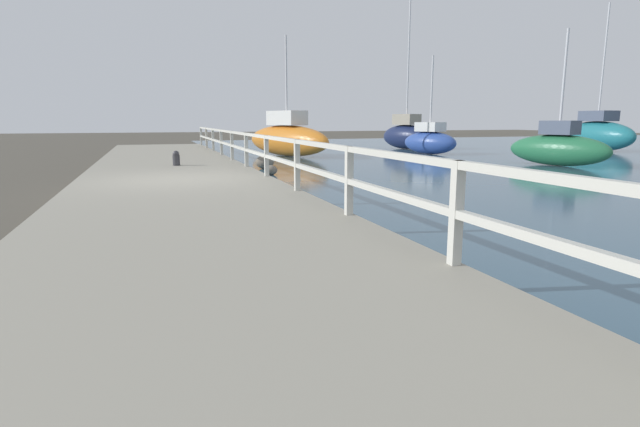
{
  "coord_description": "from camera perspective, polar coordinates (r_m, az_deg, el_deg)",
  "views": [
    {
      "loc": [
        -0.55,
        -12.06,
        1.66
      ],
      "look_at": [
        2.84,
        -2.06,
        -0.32
      ],
      "focal_mm": 28.0,
      "sensor_mm": 36.0,
      "label": 1
    }
  ],
  "objects": [
    {
      "name": "dock_walkway",
      "position": [
        12.17,
        -16.03,
        3.07
      ],
      "size": [
        4.51,
        36.0,
        0.29
      ],
      "color": "gray",
      "rests_on": "ground"
    },
    {
      "name": "boulder_mid_strip",
      "position": [
        15.39,
        -5.66,
        4.95
      ],
      "size": [
        0.41,
        0.36,
        0.3
      ],
      "color": "slate",
      "rests_on": "ground"
    },
    {
      "name": "boulder_upstream",
      "position": [
        17.4,
        -6.33,
        5.87
      ],
      "size": [
        0.63,
        0.56,
        0.47
      ],
      "color": "slate",
      "rests_on": "ground"
    },
    {
      "name": "ground_plane",
      "position": [
        12.19,
        -15.99,
        2.39
      ],
      "size": [
        120.0,
        120.0,
        0.0
      ],
      "primitive_type": "plane",
      "color": "#4C473D"
    },
    {
      "name": "railing",
      "position": [
        12.38,
        -6.16,
        7.4
      ],
      "size": [
        0.1,
        32.5,
        1.0
      ],
      "color": "beige",
      "rests_on": "dock_walkway"
    },
    {
      "name": "sailboat_navy",
      "position": [
        29.64,
        9.82,
        8.9
      ],
      "size": [
        2.37,
        3.71,
        8.35
      ],
      "rotation": [
        0.0,
        0.0,
        0.31
      ],
      "color": "#192347",
      "rests_on": "water_surface"
    },
    {
      "name": "mooring_bollard",
      "position": [
        15.88,
        -16.11,
        6.09
      ],
      "size": [
        0.22,
        0.22,
        0.45
      ],
      "color": "#333338",
      "rests_on": "dock_walkway"
    },
    {
      "name": "sailboat_green",
      "position": [
        20.39,
        25.55,
        6.79
      ],
      "size": [
        2.15,
        4.01,
        4.83
      ],
      "rotation": [
        0.0,
        0.0,
        0.29
      ],
      "color": "#236B42",
      "rests_on": "water_surface"
    },
    {
      "name": "sailboat_blue",
      "position": [
        25.32,
        12.43,
        8.11
      ],
      "size": [
        2.19,
        3.3,
        4.68
      ],
      "rotation": [
        0.0,
        0.0,
        0.34
      ],
      "color": "#2D4C9E",
      "rests_on": "water_surface"
    },
    {
      "name": "sailboat_orange",
      "position": [
        23.54,
        -3.79,
        8.58
      ],
      "size": [
        3.29,
        6.09,
        5.42
      ],
      "rotation": [
        0.0,
        0.0,
        0.34
      ],
      "color": "orange",
      "rests_on": "water_surface"
    },
    {
      "name": "sailboat_teal",
      "position": [
        31.22,
        29.05,
        7.93
      ],
      "size": [
        1.73,
        4.87,
        7.65
      ],
      "rotation": [
        0.0,
        0.0,
        -0.04
      ],
      "color": "#1E707A",
      "rests_on": "water_surface"
    }
  ]
}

